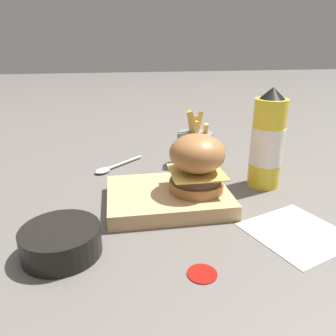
# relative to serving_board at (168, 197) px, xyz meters

# --- Properties ---
(ground_plane) EXTENTS (6.00, 6.00, 0.00)m
(ground_plane) POSITION_rel_serving_board_xyz_m (0.04, -0.05, -0.02)
(ground_plane) COLOR #5B5651
(serving_board) EXTENTS (0.25, 0.19, 0.03)m
(serving_board) POSITION_rel_serving_board_xyz_m (0.00, 0.00, 0.00)
(serving_board) COLOR tan
(serving_board) RESTS_ON ground_plane
(burger) EXTENTS (0.11, 0.11, 0.12)m
(burger) POSITION_rel_serving_board_xyz_m (0.06, -0.01, 0.08)
(burger) COLOR #9E6638
(burger) RESTS_ON serving_board
(ketchup_bottle) EXTENTS (0.07, 0.07, 0.23)m
(ketchup_bottle) POSITION_rel_serving_board_xyz_m (0.24, 0.06, 0.09)
(ketchup_bottle) COLOR yellow
(ketchup_bottle) RESTS_ON ground_plane
(fries_basket) EXTENTS (0.10, 0.10, 0.15)m
(fries_basket) POSITION_rel_serving_board_xyz_m (0.11, 0.22, 0.03)
(fries_basket) COLOR slate
(fries_basket) RESTS_ON ground_plane
(side_bowl) EXTENTS (0.13, 0.13, 0.05)m
(side_bowl) POSITION_rel_serving_board_xyz_m (-0.20, -0.14, 0.01)
(side_bowl) COLOR black
(side_bowl) RESTS_ON ground_plane
(spoon) EXTENTS (0.14, 0.13, 0.01)m
(spoon) POSITION_rel_serving_board_xyz_m (-0.13, 0.21, -0.01)
(spoon) COLOR silver
(spoon) RESTS_ON ground_plane
(ketchup_puddle) EXTENTS (0.05, 0.05, 0.00)m
(ketchup_puddle) POSITION_rel_serving_board_xyz_m (0.01, -0.23, -0.01)
(ketchup_puddle) COLOR #9E140F
(ketchup_puddle) RESTS_ON ground_plane
(parchment_square) EXTENTS (0.20, 0.20, 0.00)m
(parchment_square) POSITION_rel_serving_board_xyz_m (0.21, -0.15, -0.01)
(parchment_square) COLOR beige
(parchment_square) RESTS_ON ground_plane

